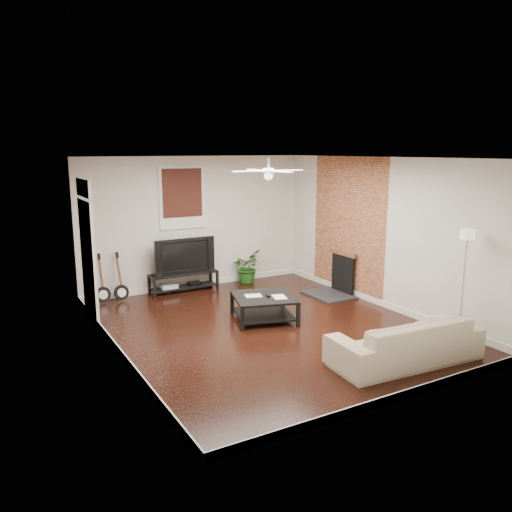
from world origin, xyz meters
The scene contains 14 objects.
room centered at (0.00, 0.00, 1.40)m, with size 5.01×6.01×2.81m.
brick_accent centered at (2.49, 1.00, 1.40)m, with size 0.02×2.20×2.80m, color brown.
fireplace centered at (2.20, 1.00, 0.46)m, with size 0.80×1.10×0.92m, color black.
window_back centered at (-0.30, 2.97, 1.95)m, with size 1.00×0.06×1.30m, color #38190F.
door_left centered at (-2.46, 1.90, 1.25)m, with size 0.08×1.00×2.50m, color white.
tv_stand centered at (-0.39, 2.78, 0.20)m, with size 1.44×0.38×0.40m, color black.
tv centered at (-0.39, 2.80, 0.78)m, with size 1.29×0.17×0.74m, color black.
coffee_table centered at (0.14, 0.37, 0.21)m, with size 1.02×1.02×0.43m, color black.
sofa centered at (0.94, -2.18, 0.32)m, with size 2.19×0.86×0.64m, color #C8AE96.
floor_lamp centered at (2.20, -2.08, 0.89)m, with size 0.29×0.29×1.79m, color silver, non-canonical shape.
potted_plant centered at (1.09, 2.75, 0.37)m, with size 0.66×0.57×0.73m, color #1D5117.
guitar_left centered at (-2.08, 2.75, 0.49)m, with size 0.30×0.21×0.97m, color black, non-canonical shape.
guitar_right centered at (-1.73, 2.72, 0.49)m, with size 0.30×0.21×0.97m, color black, non-canonical shape.
ceiling_fan centered at (0.00, 0.00, 2.60)m, with size 1.24×1.24×0.32m, color white, non-canonical shape.
Camera 1 is at (-4.21, -7.01, 2.93)m, focal length 35.88 mm.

